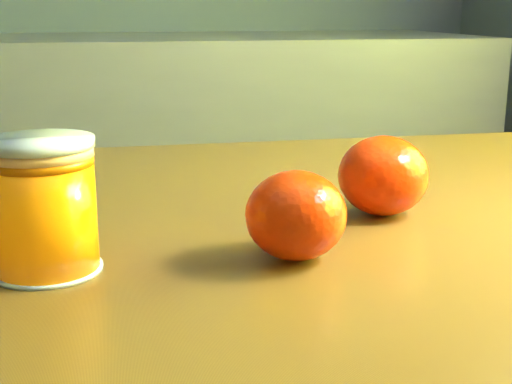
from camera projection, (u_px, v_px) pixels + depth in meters
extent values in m
cube|color=brown|center=(313.00, 256.00, 0.56)|extent=(1.08, 0.76, 0.04)
cylinder|color=orange|center=(44.00, 215.00, 0.46)|extent=(0.07, 0.07, 0.08)
cylinder|color=#FFAF68|center=(39.00, 152.00, 0.45)|extent=(0.07, 0.07, 0.01)
cylinder|color=silver|center=(39.00, 144.00, 0.45)|extent=(0.07, 0.07, 0.00)
ellipsoid|color=red|center=(383.00, 176.00, 0.59)|extent=(0.10, 0.10, 0.07)
ellipsoid|color=red|center=(296.00, 215.00, 0.49)|extent=(0.08, 0.08, 0.06)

